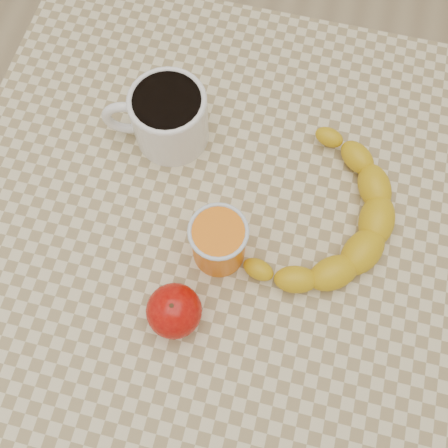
% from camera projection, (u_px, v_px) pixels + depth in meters
% --- Properties ---
extents(ground, '(3.00, 3.00, 0.00)m').
position_uv_depth(ground, '(224.00, 321.00, 1.40)').
color(ground, tan).
rests_on(ground, ground).
extents(table, '(0.80, 0.80, 0.75)m').
position_uv_depth(table, '(224.00, 248.00, 0.78)').
color(table, beige).
rests_on(table, ground).
extents(coffee_mug, '(0.16, 0.13, 0.09)m').
position_uv_depth(coffee_mug, '(167.00, 116.00, 0.71)').
color(coffee_mug, white).
rests_on(coffee_mug, table).
extents(orange_juice_glass, '(0.08, 0.08, 0.09)m').
position_uv_depth(orange_juice_glass, '(219.00, 242.00, 0.64)').
color(orange_juice_glass, orange).
rests_on(orange_juice_glass, table).
extents(apple, '(0.09, 0.09, 0.07)m').
position_uv_depth(apple, '(174.00, 311.00, 0.63)').
color(apple, '#910504').
rests_on(apple, table).
extents(banana, '(0.44, 0.46, 0.05)m').
position_uv_depth(banana, '(324.00, 218.00, 0.68)').
color(banana, gold).
rests_on(banana, table).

